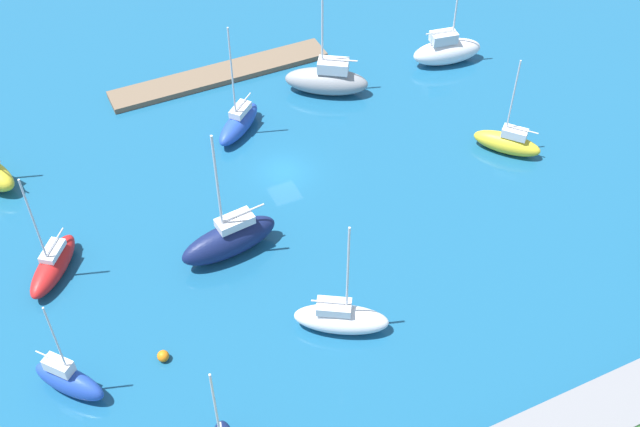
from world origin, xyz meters
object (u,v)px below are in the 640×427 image
(mooring_buoy_orange, at_px, (163,356))
(sailboat_red_outer_mooring, at_px, (53,265))
(sailboat_white_mid_basin, at_px, (447,50))
(sailboat_blue_center_basin, at_px, (239,123))
(sailboat_navy_lone_south, at_px, (229,239))
(sailboat_white_far_north, at_px, (341,318))
(pier_dock, at_px, (220,74))
(sailboat_yellow_lone_north, at_px, (507,142))
(sailboat_gray_by_breakwater, at_px, (327,80))
(sailboat_blue_far_south, at_px, (68,380))

(mooring_buoy_orange, bearing_deg, sailboat_red_outer_mooring, -65.25)
(sailboat_white_mid_basin, relative_size, sailboat_blue_center_basin, 0.99)
(sailboat_white_mid_basin, relative_size, sailboat_red_outer_mooring, 1.10)
(sailboat_navy_lone_south, relative_size, sailboat_white_far_north, 1.15)
(pier_dock, relative_size, sailboat_white_mid_basin, 2.02)
(sailboat_navy_lone_south, xyz_separation_m, mooring_buoy_orange, (7.63, 7.31, -1.09))
(sailboat_yellow_lone_north, bearing_deg, sailboat_blue_center_basin, 17.38)
(sailboat_gray_by_breakwater, distance_m, sailboat_blue_far_south, 37.15)
(sailboat_gray_by_breakwater, distance_m, sailboat_white_far_north, 27.94)
(pier_dock, height_order, sailboat_red_outer_mooring, sailboat_red_outer_mooring)
(pier_dock, xyz_separation_m, sailboat_gray_by_breakwater, (-8.32, 6.76, 1.18))
(sailboat_white_mid_basin, xyz_separation_m, sailboat_yellow_lone_north, (2.48, 14.04, -0.37))
(pier_dock, relative_size, sailboat_blue_center_basin, 1.99)
(sailboat_yellow_lone_north, bearing_deg, sailboat_white_far_north, 76.14)
(sailboat_navy_lone_south, relative_size, sailboat_red_outer_mooring, 1.19)
(mooring_buoy_orange, bearing_deg, sailboat_gray_by_breakwater, -135.48)
(pier_dock, bearing_deg, sailboat_blue_center_basin, 80.82)
(sailboat_blue_far_south, relative_size, mooring_buoy_orange, 10.82)
(pier_dock, distance_m, sailboat_gray_by_breakwater, 10.79)
(sailboat_blue_center_basin, height_order, sailboat_gray_by_breakwater, sailboat_gray_by_breakwater)
(pier_dock, xyz_separation_m, sailboat_white_far_north, (2.88, 32.36, 0.81))
(pier_dock, height_order, sailboat_gray_by_breakwater, sailboat_gray_by_breakwater)
(sailboat_white_mid_basin, height_order, sailboat_blue_far_south, sailboat_white_mid_basin)
(sailboat_gray_by_breakwater, bearing_deg, sailboat_white_mid_basin, -149.38)
(sailboat_blue_far_south, height_order, mooring_buoy_orange, sailboat_blue_far_south)
(sailboat_navy_lone_south, bearing_deg, sailboat_white_far_north, 107.50)
(sailboat_white_mid_basin, xyz_separation_m, sailboat_gray_by_breakwater, (12.91, -0.54, 0.03))
(sailboat_yellow_lone_north, height_order, sailboat_white_far_north, sailboat_white_far_north)
(sailboat_blue_far_south, bearing_deg, sailboat_yellow_lone_north, 61.55)
(sailboat_blue_center_basin, relative_size, sailboat_yellow_lone_north, 1.17)
(sailboat_blue_center_basin, height_order, sailboat_red_outer_mooring, sailboat_blue_center_basin)
(sailboat_blue_center_basin, distance_m, sailboat_white_far_north, 23.55)
(sailboat_white_far_north, xyz_separation_m, sailboat_blue_far_south, (18.25, -2.95, 0.13))
(sailboat_white_mid_basin, relative_size, sailboat_navy_lone_south, 0.92)
(pier_dock, xyz_separation_m, sailboat_blue_center_basin, (1.43, 8.85, 0.78))
(sailboat_blue_center_basin, height_order, sailboat_white_far_north, sailboat_blue_center_basin)
(sailboat_red_outer_mooring, xyz_separation_m, sailboat_white_far_north, (-17.10, 13.60, 0.10))
(mooring_buoy_orange, bearing_deg, sailboat_yellow_lone_north, -166.16)
(sailboat_white_far_north, relative_size, sailboat_blue_far_south, 1.15)
(sailboat_red_outer_mooring, height_order, sailboat_blue_far_south, sailboat_red_outer_mooring)
(sailboat_red_outer_mooring, bearing_deg, sailboat_blue_far_south, 30.96)
(sailboat_yellow_lone_north, bearing_deg, sailboat_navy_lone_south, 51.33)
(sailboat_red_outer_mooring, height_order, sailboat_yellow_lone_north, sailboat_red_outer_mooring)
(sailboat_blue_far_south, bearing_deg, sailboat_gray_by_breakwater, 87.68)
(sailboat_navy_lone_south, xyz_separation_m, sailboat_yellow_lone_north, (-26.08, -0.99, -0.45))
(sailboat_white_far_north, bearing_deg, sailboat_navy_lone_south, 145.06)
(pier_dock, height_order, sailboat_white_mid_basin, sailboat_white_mid_basin)
(sailboat_white_far_north, bearing_deg, sailboat_white_mid_basin, 77.21)
(sailboat_blue_center_basin, xyz_separation_m, mooring_buoy_orange, (13.52, 20.80, -0.65))
(sailboat_white_mid_basin, height_order, sailboat_yellow_lone_north, sailboat_white_mid_basin)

